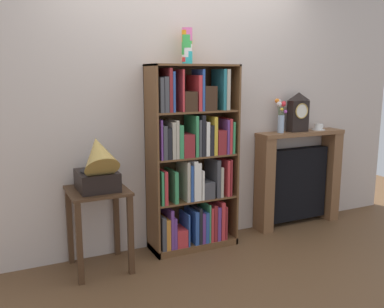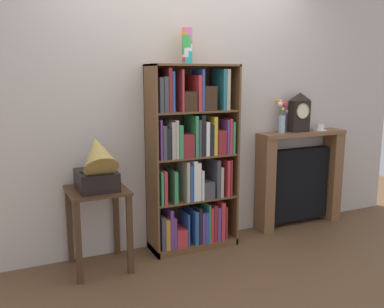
{
  "view_description": "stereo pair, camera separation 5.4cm",
  "coord_description": "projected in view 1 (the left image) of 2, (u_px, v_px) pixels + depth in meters",
  "views": [
    {
      "loc": [
        -1.62,
        -3.25,
        1.59
      ],
      "look_at": [
        -0.01,
        0.11,
        0.88
      ],
      "focal_mm": 39.41,
      "sensor_mm": 36.0,
      "label": 1
    },
    {
      "loc": [
        -1.57,
        -3.27,
        1.59
      ],
      "look_at": [
        -0.01,
        0.11,
        0.88
      ],
      "focal_mm": 39.41,
      "sensor_mm": 36.0,
      "label": 2
    }
  ],
  "objects": [
    {
      "name": "flower_vase",
      "position": [
        281.0,
        116.0,
        4.22
      ],
      "size": [
        0.15,
        0.13,
        0.34
      ],
      "color": "#99B2D1",
      "rests_on": "fireplace_mantel"
    },
    {
      "name": "cup_stack",
      "position": [
        187.0,
        46.0,
        3.64
      ],
      "size": [
        0.09,
        0.09,
        0.31
      ],
      "color": "#28B2B7",
      "rests_on": "bookshelf"
    },
    {
      "name": "wall_back",
      "position": [
        202.0,
        105.0,
        3.98
      ],
      "size": [
        4.74,
        0.08,
        2.6
      ],
      "primitive_type": "cube",
      "color": "beige",
      "rests_on": "ground"
    },
    {
      "name": "ground_plane",
      "position": [
        198.0,
        251.0,
        3.87
      ],
      "size": [
        7.74,
        6.4,
        0.02
      ],
      "primitive_type": "cube",
      "color": "brown"
    },
    {
      "name": "bookshelf",
      "position": [
        192.0,
        165.0,
        3.81
      ],
      "size": [
        0.8,
        0.32,
        1.67
      ],
      "color": "brown",
      "rests_on": "ground"
    },
    {
      "name": "side_table_left",
      "position": [
        98.0,
        211.0,
        3.42
      ],
      "size": [
        0.47,
        0.48,
        0.68
      ],
      "color": "#472D1C",
      "rests_on": "ground"
    },
    {
      "name": "teacup_with_saucer",
      "position": [
        319.0,
        127.0,
        4.45
      ],
      "size": [
        0.14,
        0.14,
        0.07
      ],
      "color": "white",
      "rests_on": "fireplace_mantel"
    },
    {
      "name": "fireplace_mantel",
      "position": [
        298.0,
        179.0,
        4.47
      ],
      "size": [
        1.0,
        0.22,
        1.01
      ],
      "color": "brown",
      "rests_on": "ground"
    },
    {
      "name": "mantel_clock",
      "position": [
        298.0,
        112.0,
        4.29
      ],
      "size": [
        0.21,
        0.11,
        0.4
      ],
      "color": "black",
      "rests_on": "fireplace_mantel"
    },
    {
      "name": "gramophone",
      "position": [
        98.0,
        165.0,
        3.3
      ],
      "size": [
        0.3,
        0.47,
        0.51
      ],
      "color": "black",
      "rests_on": "side_table_left"
    }
  ]
}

